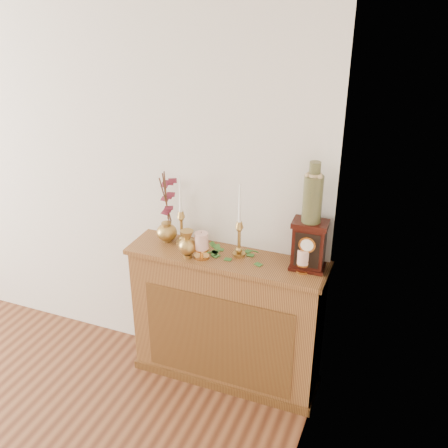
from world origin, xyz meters
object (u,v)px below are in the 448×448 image
at_px(candlestick_center, 239,233).
at_px(ceramic_vase, 313,195).
at_px(mantel_clock, 309,246).
at_px(candlestick_left, 181,222).
at_px(bud_vase, 187,244).
at_px(ginger_jar, 168,208).

distance_m(candlestick_center, ceramic_vase, 0.52).
height_order(candlestick_center, mantel_clock, candlestick_center).
height_order(candlestick_left, ceramic_vase, ceramic_vase).
bearing_deg(ceramic_vase, mantel_clock, -87.33).
distance_m(bud_vase, ginger_jar, 0.30).
xyz_separation_m(candlestick_center, bud_vase, (-0.28, -0.13, -0.06)).
xyz_separation_m(candlestick_center, ceramic_vase, (0.42, 0.01, 0.30)).
distance_m(bud_vase, ceramic_vase, 0.80).
height_order(candlestick_left, mantel_clock, candlestick_left).
height_order(mantel_clock, ceramic_vase, ceramic_vase).
bearing_deg(candlestick_center, candlestick_left, 178.53).
relative_size(bud_vase, ceramic_vase, 0.51).
bearing_deg(candlestick_center, ginger_jar, 174.67).
bearing_deg(candlestick_left, ceramic_vase, -0.16).
height_order(ginger_jar, mantel_clock, ginger_jar).
distance_m(bud_vase, mantel_clock, 0.71).
distance_m(ginger_jar, mantel_clock, 0.91).
distance_m(candlestick_center, ginger_jar, 0.50).
bearing_deg(bud_vase, ceramic_vase, 11.13).
bearing_deg(bud_vase, mantel_clock, 10.91).
bearing_deg(mantel_clock, bud_vase, -171.76).
bearing_deg(mantel_clock, candlestick_center, 178.01).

